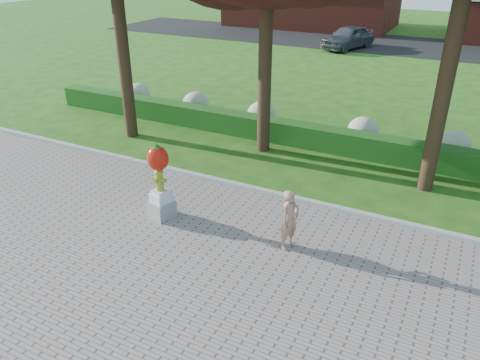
# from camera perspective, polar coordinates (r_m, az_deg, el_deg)

# --- Properties ---
(ground) EXTENTS (100.00, 100.00, 0.00)m
(ground) POSITION_cam_1_polar(r_m,az_deg,el_deg) (11.09, -0.62, -9.00)
(ground) COLOR #1C5314
(ground) RESTS_ON ground
(curb) EXTENTS (40.00, 0.18, 0.15)m
(curb) POSITION_cam_1_polar(r_m,az_deg,el_deg) (13.38, 5.32, -1.99)
(curb) COLOR #ADADA5
(curb) RESTS_ON ground
(lawn_hedge) EXTENTS (24.00, 0.70, 0.80)m
(lawn_hedge) POSITION_cam_1_polar(r_m,az_deg,el_deg) (16.69, 10.57, 4.92)
(lawn_hedge) COLOR #224914
(lawn_hedge) RESTS_ON ground
(hydrangea_row) EXTENTS (20.10, 1.10, 0.99)m
(hydrangea_row) POSITION_cam_1_polar(r_m,az_deg,el_deg) (17.42, 13.40, 6.10)
(hydrangea_row) COLOR tan
(hydrangea_row) RESTS_ON ground
(street) EXTENTS (50.00, 8.00, 0.02)m
(street) POSITION_cam_1_polar(r_m,az_deg,el_deg) (36.79, 20.69, 15.00)
(street) COLOR black
(street) RESTS_ON ground
(hydrant_sculpture) EXTENTS (0.69, 0.69, 2.06)m
(hydrant_sculpture) POSITION_cam_1_polar(r_m,az_deg,el_deg) (12.09, -9.79, 0.06)
(hydrant_sculpture) COLOR gray
(hydrant_sculpture) RESTS_ON walkway
(woman) EXTENTS (0.50, 0.63, 1.49)m
(woman) POSITION_cam_1_polar(r_m,az_deg,el_deg) (10.91, 6.08, -4.87)
(woman) COLOR tan
(woman) RESTS_ON walkway
(parked_car) EXTENTS (3.23, 4.88, 1.54)m
(parked_car) POSITION_cam_1_polar(r_m,az_deg,el_deg) (34.49, 13.04, 16.62)
(parked_car) COLOR #474B4F
(parked_car) RESTS_ON street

